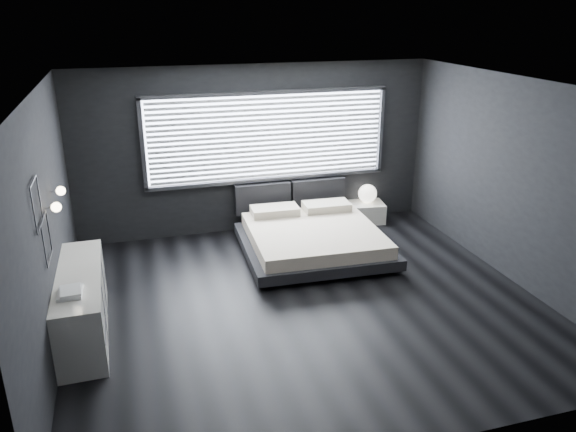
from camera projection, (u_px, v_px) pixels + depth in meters
name	position (u px, v px, depth m)	size (l,w,h in m)	color
room	(307.00, 201.00, 6.92)	(6.04, 6.00, 2.80)	black
window	(268.00, 137.00, 9.32)	(4.14, 0.09, 1.52)	white
headboard	(291.00, 196.00, 9.73)	(1.96, 0.16, 0.52)	black
sconce_near	(56.00, 207.00, 6.13)	(0.18, 0.11, 0.11)	silver
sconce_far	(61.00, 191.00, 6.67)	(0.18, 0.11, 0.11)	silver
wall_art_upper	(37.00, 204.00, 5.48)	(0.01, 0.48, 0.48)	#47474C
wall_art_lower	(47.00, 239.00, 5.87)	(0.01, 0.48, 0.48)	#47474C
bed	(313.00, 238.00, 8.75)	(2.26, 2.17, 0.56)	black
nightstand	(366.00, 212.00, 10.11)	(0.59, 0.49, 0.35)	white
orb_lamp	(367.00, 193.00, 10.02)	(0.33, 0.33, 0.33)	white
dresser	(81.00, 304.00, 6.57)	(0.59, 1.97, 0.78)	white
book_stack	(70.00, 292.00, 5.96)	(0.25, 0.33, 0.07)	white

